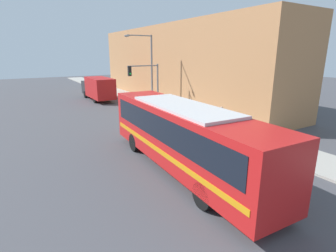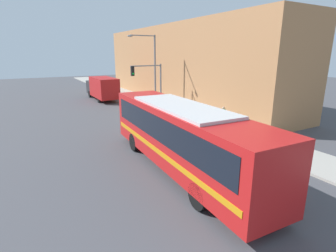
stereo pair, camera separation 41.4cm
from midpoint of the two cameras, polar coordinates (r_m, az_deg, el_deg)
ground_plane at (r=14.20m, az=4.89°, el=-8.33°), size 120.00×120.00×0.00m
sidewalk at (r=33.98m, az=-5.80°, el=5.91°), size 3.21×70.00×0.13m
building_facade at (r=33.46m, az=3.26°, el=13.35°), size 6.00×32.89×8.88m
city_bus at (r=12.84m, az=3.69°, el=-1.58°), size 3.01×12.07×3.38m
delivery_truck at (r=34.33m, az=-13.80°, el=8.16°), size 2.28×7.55×2.84m
fire_hydrant at (r=19.81m, az=10.91°, el=0.01°), size 0.21×0.29×0.77m
traffic_light_pole at (r=26.09m, az=-3.52°, el=10.23°), size 3.28×0.35×4.58m
parking_meter at (r=22.30m, az=5.34°, el=3.10°), size 0.14×0.14×1.18m
street_lamp at (r=27.67m, az=-3.18°, el=13.11°), size 3.02×0.28×7.37m
pedestrian_near_corner at (r=21.01m, az=12.45°, el=2.02°), size 0.34×0.34×1.60m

